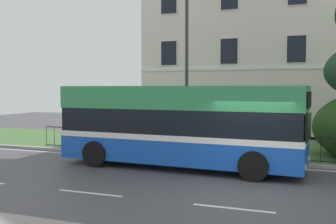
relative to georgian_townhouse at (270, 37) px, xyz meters
name	(u,v)px	position (x,y,z in m)	size (l,w,h in m)	color
ground_plane	(252,181)	(1.13, -15.11, -6.36)	(60.00, 56.00, 0.18)	#464549
georgian_townhouse	(270,37)	(0.00, 0.00, 0.00)	(15.67, 8.22, 12.38)	silver
iron_verge_railing	(235,146)	(0.00, -12.03, -5.72)	(18.19, 0.04, 0.97)	black
single_decker_bus	(180,125)	(-1.67, -13.94, -4.77)	(9.00, 2.93, 2.99)	blue
street_lamp_post	(187,53)	(-2.27, -11.30, -1.93)	(0.36, 0.24, 7.58)	#333338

